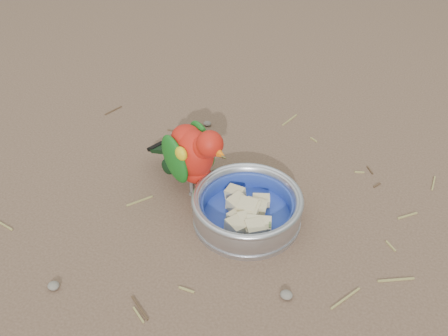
% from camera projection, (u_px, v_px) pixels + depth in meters
% --- Properties ---
extents(ground, '(60.00, 60.00, 0.00)m').
position_uv_depth(ground, '(224.00, 240.00, 0.93)').
color(ground, brown).
extents(food_bowl, '(0.21, 0.21, 0.02)m').
position_uv_depth(food_bowl, '(247.00, 217.00, 0.97)').
color(food_bowl, '#B2B2BA').
rests_on(food_bowl, ground).
extents(bowl_wall, '(0.21, 0.21, 0.04)m').
position_uv_depth(bowl_wall, '(247.00, 206.00, 0.95)').
color(bowl_wall, '#B2B2BA').
rests_on(bowl_wall, food_bowl).
extents(fruit_wedges, '(0.13, 0.13, 0.03)m').
position_uv_depth(fruit_wedges, '(247.00, 208.00, 0.96)').
color(fruit_wedges, beige).
rests_on(fruit_wedges, food_bowl).
extents(lory_parrot, '(0.22, 0.16, 0.16)m').
position_uv_depth(lory_parrot, '(193.00, 159.00, 0.99)').
color(lory_parrot, red).
rests_on(lory_parrot, ground).
extents(ground_debris, '(0.90, 0.80, 0.01)m').
position_uv_depth(ground_debris, '(243.00, 237.00, 0.94)').
color(ground_debris, '#958A4B').
rests_on(ground_debris, ground).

